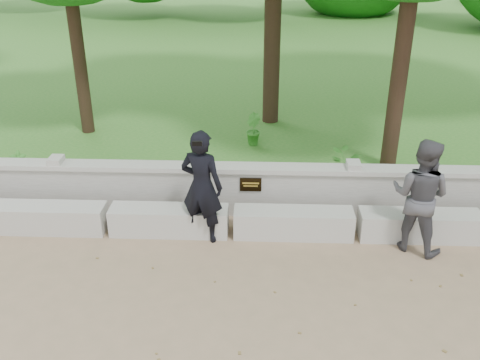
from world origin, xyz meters
name	(u,v)px	position (x,y,z in m)	size (l,w,h in m)	color
ground	(223,310)	(0.00, 0.00, 0.00)	(80.00, 80.00, 0.00)	#987B5D
lawn	(250,57)	(0.00, 14.00, 0.12)	(40.00, 22.00, 0.25)	#2E7224
concrete_bench	(231,222)	(0.00, 1.90, 0.22)	(11.90, 0.45, 0.45)	beige
parapet_wall	(233,189)	(0.00, 2.60, 0.46)	(12.50, 0.35, 0.90)	#BAB8B0
man_main	(202,187)	(-0.44, 1.76, 0.92)	(0.77, 0.71, 1.84)	black
visitor_left	(420,196)	(2.84, 1.61, 0.90)	(1.10, 1.04, 1.80)	#46454A
shrub_a	(20,165)	(-3.99, 3.30, 0.52)	(0.29, 0.19, 0.54)	#3D892E
shrub_b	(253,129)	(0.28, 5.20, 0.59)	(0.37, 0.30, 0.68)	#3D892E
shrub_c	(348,168)	(2.04, 3.30, 0.58)	(0.60, 0.52, 0.66)	#3D892E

